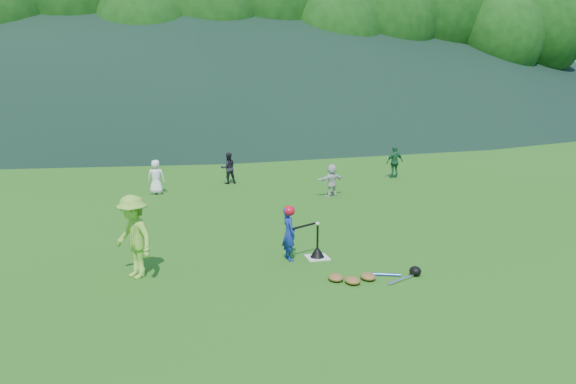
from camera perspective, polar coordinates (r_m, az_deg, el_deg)
The scene contains 14 objects.
ground at distance 11.80m, azimuth 2.99°, elevation -6.69°, with size 120.00×120.00×0.00m, color #265D15.
home_plate at distance 11.80m, azimuth 2.99°, elevation -6.65°, with size 0.45×0.45×0.02m, color silver.
baseball at distance 11.59m, azimuth 3.03°, elevation -3.23°, with size 0.08×0.08×0.08m, color white.
batter_child at distance 11.51m, azimuth 0.10°, elevation -4.24°, with size 0.41×0.27×1.12m, color navy.
adult_coach at distance 10.86m, azimuth -15.41°, elevation -4.40°, with size 1.02×0.59×1.58m, color #7ABC37.
fielder_a at distance 18.40m, azimuth -13.26°, elevation 1.50°, with size 0.54×0.35×1.11m, color white.
fielder_b at distance 19.78m, azimuth -6.09°, elevation 2.43°, with size 0.53×0.41×1.10m, color black.
fielder_c at distance 21.15m, azimuth 10.78°, elevation 3.02°, with size 0.70×0.29×1.19m, color #1A5931.
fielder_d at distance 17.62m, azimuth 4.46°, elevation 1.19°, with size 0.95×0.30×1.02m, color silver.
batting_tee at distance 11.76m, azimuth 3.00°, elevation -6.09°, with size 0.30×0.30×0.68m.
batter_gear at distance 11.40m, azimuth 0.22°, elevation -2.05°, with size 0.71×0.30×0.48m.
equipment_pile at distance 10.65m, azimuth 8.17°, elevation -8.50°, with size 1.80×0.68×0.19m.
outfield_fence at distance 38.95m, azimuth -9.30°, elevation 7.14°, with size 70.07×0.08×1.33m.
tree_line at distance 44.88m, azimuth -10.04°, elevation 17.31°, with size 70.04×11.40×14.82m.
Camera 1 is at (-3.33, -10.69, 3.73)m, focal length 35.00 mm.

